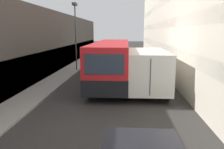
{
  "coord_description": "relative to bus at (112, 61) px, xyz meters",
  "views": [
    {
      "loc": [
        0.89,
        1.46,
        3.79
      ],
      "look_at": [
        0.17,
        12.56,
        1.6
      ],
      "focal_mm": 35.0,
      "sensor_mm": 36.0,
      "label": 1
    }
  ],
  "objects": [
    {
      "name": "street_lamp",
      "position": [
        -3.73,
        4.35,
        2.93
      ],
      "size": [
        0.36,
        0.8,
        6.3
      ],
      "color": "#38383D",
      "rests_on": "sidewalk_left"
    },
    {
      "name": "sidewalk_left",
      "position": [
        -4.43,
        -2.93,
        -1.55
      ],
      "size": [
        1.91,
        60.0,
        0.11
      ],
      "color": "#9E998E",
      "rests_on": "ground_plane"
    },
    {
      "name": "building_left_shopfront",
      "position": [
        -6.49,
        -2.93,
        0.98
      ],
      "size": [
        2.4,
        60.0,
        5.68
      ],
      "color": "#423D38",
      "rests_on": "ground_plane"
    },
    {
      "name": "bus",
      "position": [
        0.0,
        0.0,
        0.0
      ],
      "size": [
        2.48,
        11.42,
        3.02
      ],
      "color": "red",
      "rests_on": "ground_plane"
    },
    {
      "name": "ground_plane",
      "position": [
        0.21,
        -2.93,
        -1.6
      ],
      "size": [
        150.0,
        150.0,
        0.0
      ],
      "primitive_type": "plane",
      "color": "#33302D"
    },
    {
      "name": "box_truck",
      "position": [
        2.33,
        -1.97,
        -0.12
      ],
      "size": [
        2.49,
        7.42,
        2.63
      ],
      "color": "silver",
      "rests_on": "ground_plane"
    },
    {
      "name": "building_right_apartment",
      "position": [
        5.63,
        -2.93,
        3.09
      ],
      "size": [
        2.4,
        60.0,
        9.43
      ],
      "color": "beige",
      "rests_on": "ground_plane"
    }
  ]
}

